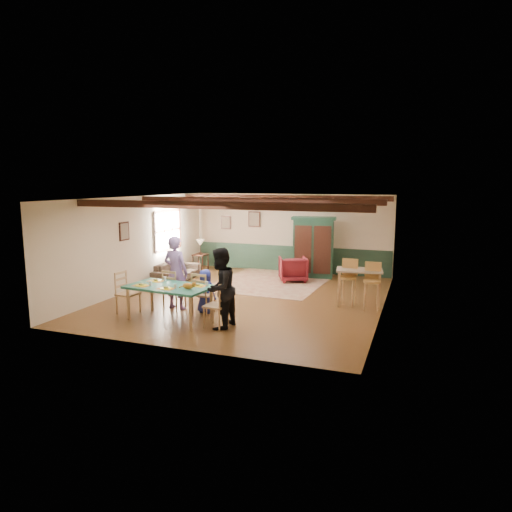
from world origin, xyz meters
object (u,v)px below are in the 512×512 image
(armoire, at_px, (313,247))
(armchair, at_px, (293,269))
(dining_table, at_px, (170,303))
(sofa, at_px, (177,271))
(end_table, at_px, (201,262))
(bar_stool_right, at_px, (372,287))
(bar_stool_left, at_px, (348,283))
(dining_chair_far_left, at_px, (174,290))
(dining_chair_end_right, at_px, (216,305))
(person_child, at_px, (205,291))
(counter_table, at_px, (359,287))
(cat, at_px, (188,285))
(person_man, at_px, (176,273))
(table_lamp, at_px, (200,247))
(dining_chair_far_right, at_px, (204,293))
(person_woman, at_px, (220,288))
(dining_chair_end_left, at_px, (128,293))

(armoire, distance_m, armchair, 1.11)
(dining_table, height_order, sofa, dining_table)
(end_table, height_order, bar_stool_right, bar_stool_right)
(dining_table, xyz_separation_m, bar_stool_left, (3.60, 2.58, 0.20))
(armoire, height_order, bar_stool_right, armoire)
(bar_stool_left, bearing_deg, dining_chair_far_left, -151.21)
(dining_chair_end_right, distance_m, armoire, 5.92)
(bar_stool_left, bearing_deg, sofa, 172.25)
(person_child, bearing_deg, counter_table, -144.67)
(cat, bearing_deg, person_man, 136.55)
(cat, relative_size, table_lamp, 0.73)
(person_man, xyz_separation_m, cat, (0.90, -1.04, -0.02))
(dining_table, height_order, dining_chair_far_right, dining_chair_far_right)
(counter_table, bearing_deg, person_man, -156.41)
(dining_chair_end_right, relative_size, table_lamp, 1.91)
(dining_chair_far_left, bearing_deg, dining_chair_end_right, 155.08)
(person_man, xyz_separation_m, table_lamp, (-1.74, 4.73, -0.08))
(bar_stool_right, bearing_deg, dining_chair_far_right, -157.54)
(armchair, bearing_deg, bar_stool_right, 113.06)
(person_man, bearing_deg, counter_table, -150.78)
(sofa, bearing_deg, armoire, -66.20)
(dining_chair_far_left, xyz_separation_m, armchair, (1.88, 4.11, -0.11))
(armchair, relative_size, sofa, 0.43)
(dining_chair_end_right, distance_m, person_woman, 0.38)
(dining_chair_end_left, distance_m, person_child, 1.84)
(dining_chair_far_left, height_order, person_child, person_child)
(person_man, bearing_deg, sofa, -54.66)
(dining_chair_far_right, relative_size, person_woman, 0.58)
(dining_table, height_order, dining_chair_end_right, dining_chair_end_right)
(end_table, bearing_deg, armoire, 1.63)
(dining_table, bearing_deg, dining_chair_far_right, 55.32)
(person_child, relative_size, sofa, 0.53)
(end_table, bearing_deg, dining_chair_end_left, -81.04)
(person_child, relative_size, counter_table, 0.94)
(sofa, xyz_separation_m, bar_stool_left, (5.60, -1.21, 0.30))
(dining_chair_end_left, relative_size, dining_chair_end_right, 1.00)
(person_child, bearing_deg, dining_chair_far_left, 5.71)
(dining_chair_end_right, bearing_deg, dining_table, -90.00)
(person_woman, xyz_separation_m, counter_table, (2.55, 2.84, -0.40))
(bar_stool_left, xyz_separation_m, bar_stool_right, (0.61, -0.19, -0.01))
(dining_chair_end_right, bearing_deg, end_table, -144.58)
(dining_chair_end_left, bearing_deg, person_man, -43.15)
(bar_stool_right, bearing_deg, end_table, 151.08)
(person_woman, bearing_deg, armchair, -176.87)
(person_woman, height_order, counter_table, person_woman)
(counter_table, bearing_deg, bar_stool_right, -42.41)
(dining_table, bearing_deg, armchair, 72.67)
(bar_stool_right, bearing_deg, bar_stool_left, 160.86)
(person_woman, bearing_deg, table_lamp, -143.84)
(dining_chair_end_right, distance_m, sofa, 5.06)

